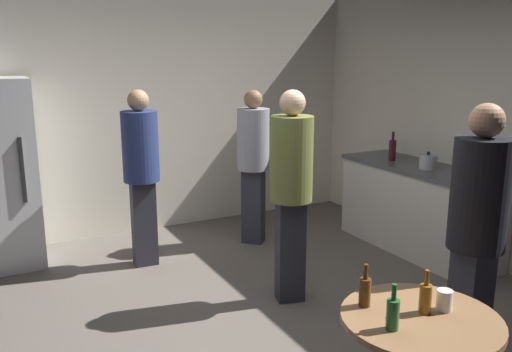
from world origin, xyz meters
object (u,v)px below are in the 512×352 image
Objects in this scene: wine_bottle_on_counter at (392,150)px; person_in_black_shirt at (477,223)px; kettle at (428,162)px; beer_bottle_brown at (365,291)px; person_in_olive_shirt at (291,181)px; person_in_navy_shirt at (141,165)px; foreground_table at (420,335)px; beer_bottle_green at (393,313)px; person_in_gray_shirt at (253,155)px; beer_bottle_amber at (425,297)px; plastic_cup_white at (444,300)px.

wine_bottle_on_counter is 2.51m from person_in_black_shirt.
kettle is 1.06× the size of beer_bottle_brown.
kettle is at bearing 113.00° from person_in_olive_shirt.
foreground_table is at bearing 13.50° from person_in_navy_shirt.
person_in_olive_shirt is at bearing 36.38° from person_in_navy_shirt.
person_in_navy_shirt is 1.57m from person_in_olive_shirt.
beer_bottle_green is (-0.04, -0.25, 0.00)m from beer_bottle_brown.
person_in_navy_shirt is (-0.35, 2.86, 0.17)m from beer_bottle_brown.
foreground_table is 3.48× the size of beer_bottle_green.
beer_bottle_brown is 0.14× the size of person_in_gray_shirt.
beer_bottle_amber is 0.11m from plastic_cup_white.
person_in_olive_shirt is (0.54, 1.79, 0.21)m from beer_bottle_green.
beer_bottle_green is 3.31m from person_in_gray_shirt.
wine_bottle_on_counter is at bearing 80.62° from person_in_navy_shirt.
person_in_navy_shirt is at bearing 166.74° from wine_bottle_on_counter.
person_in_olive_shirt is at bearing -156.95° from wine_bottle_on_counter.
kettle is 1.06× the size of beer_bottle_amber.
person_in_olive_shirt is at bearing 31.08° from person_in_gray_shirt.
beer_bottle_green reaches higher than plastic_cup_white.
beer_bottle_brown is 3.06m from person_in_gray_shirt.
kettle is at bearing -121.20° from person_in_black_shirt.
kettle is at bearing 44.33° from foreground_table.
wine_bottle_on_counter is at bearing -113.89° from person_in_black_shirt.
beer_bottle_amber is at bearing 6.18° from person_in_olive_shirt.
wine_bottle_on_counter reaches higher than beer_bottle_green.
beer_bottle_amber is 0.14× the size of person_in_gray_shirt.
person_in_black_shirt reaches higher than beer_bottle_amber.
foreground_table is 0.47× the size of person_in_navy_shirt.
beer_bottle_green is (-2.24, -2.52, -0.20)m from wine_bottle_on_counter.
foreground_table is 0.34m from beer_bottle_brown.
plastic_cup_white is 3.21m from person_in_gray_shirt.
person_in_gray_shirt is (0.92, 3.18, 0.15)m from beer_bottle_green.
person_in_navy_shirt is at bearing -58.77° from person_in_black_shirt.
wine_bottle_on_counter reaches higher than kettle.
beer_bottle_green is at bearing -138.12° from kettle.
wine_bottle_on_counter is at bearing 48.38° from beer_bottle_green.
beer_bottle_amber is at bearing 166.09° from plastic_cup_white.
wine_bottle_on_counter is at bearing 45.84° from beer_bottle_brown.
wine_bottle_on_counter is 3.13m from plastic_cup_white.
wine_bottle_on_counter is 2.61m from person_in_navy_shirt.
beer_bottle_brown is 0.13× the size of person_in_olive_shirt.
beer_bottle_brown is 0.40m from plastic_cup_white.
foreground_table is (-2.05, -2.00, -0.34)m from kettle.
kettle is at bearing 46.59° from plastic_cup_white.
person_in_black_shirt is at bearing -127.78° from kettle.
wine_bottle_on_counter reaches higher than plastic_cup_white.
beer_bottle_green is 0.13× the size of person_in_black_shirt.
beer_bottle_green is 0.14× the size of person_in_navy_shirt.
wine_bottle_on_counter is 0.39× the size of foreground_table.
person_in_gray_shirt is (0.55, 3.15, 0.17)m from plastic_cup_white.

